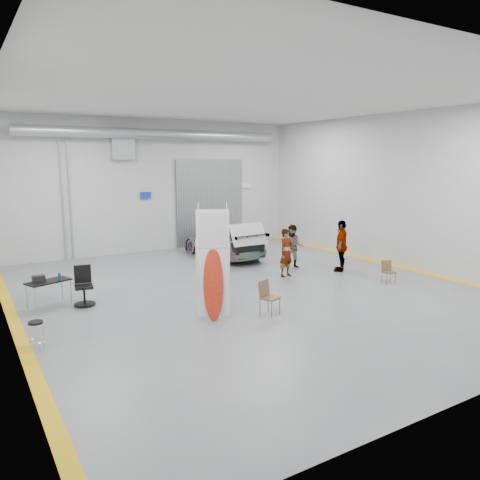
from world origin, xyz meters
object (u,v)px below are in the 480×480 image
surfboard_display (217,273)px  shop_stool (36,336)px  work_table (46,281)px  person_b (293,246)px  person_a (286,253)px  folding_chair_far (388,277)px  office_chair (83,288)px  person_c (341,246)px  folding_chair_near (270,304)px  sedan_car (223,242)px

surfboard_display → shop_stool: (-4.38, 0.30, -0.93)m
surfboard_display → work_table: bearing=159.3°
person_b → shop_stool: person_b is taller
person_a → surfboard_display: bearing=-160.0°
work_table → surfboard_display: bearing=-44.3°
folding_chair_far → office_chair: office_chair is taller
person_b → person_c: bearing=-6.4°
folding_chair_near → person_c: bearing=7.7°
person_a → shop_stool: person_a is taller
sedan_car → folding_chair_near: bearing=66.9°
person_b → surfboard_display: 6.68m
work_table → folding_chair_near: bearing=-38.1°
surfboard_display → folding_chair_near: (1.41, -0.39, -0.97)m
person_a → person_b: person_a is taller
person_b → office_chair: person_b is taller
sedan_car → folding_chair_near: size_ratio=4.88×
person_c → folding_chair_far: size_ratio=2.50×
folding_chair_near → shop_stool: size_ratio=1.41×
sedan_car → person_c: bearing=115.7°
person_c → folding_chair_far: (0.09, -2.23, -0.74)m
sedan_car → person_c: person_c is taller
person_c → shop_stool: person_c is taller
folding_chair_far → surfboard_display: bearing=-161.5°
person_c → office_chair: 9.41m
person_a → surfboard_display: surfboard_display is taller
sedan_car → person_c: size_ratio=2.33×
surfboard_display → folding_chair_near: bearing=7.9°
person_a → person_b: size_ratio=1.02×
person_c → shop_stool: bearing=-27.5°
person_b → shop_stool: (-9.84, -3.52, -0.52)m
surfboard_display → shop_stool: bearing=-160.4°
sedan_car → person_a: (0.27, -4.19, 0.21)m
person_a → sedan_car: bearing=80.7°
office_chair → person_a: bearing=6.3°
folding_chair_near → folding_chair_far: (5.34, 0.59, -0.05)m
shop_stool → office_chair: 3.31m
sedan_car → surfboard_display: 8.18m
person_b → folding_chair_near: size_ratio=1.82×
work_table → office_chair: (0.94, -0.41, -0.25)m
person_a → work_table: (-8.04, 0.71, -0.12)m
sedan_car → folding_chair_far: size_ratio=5.83×
person_c → folding_chair_far: person_c is taller
folding_chair_near → folding_chair_far: folding_chair_near is taller
person_b → office_chair: (-8.17, -0.67, -0.35)m
sedan_car → surfboard_display: surfboard_display is taller
work_table → sedan_car: bearing=24.1°
folding_chair_far → work_table: (-10.40, 3.37, 0.50)m
folding_chair_near → sedan_car: bearing=49.5°
sedan_car → folding_chair_near: sedan_car is taller
office_chair → folding_chair_far: bearing=-8.7°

